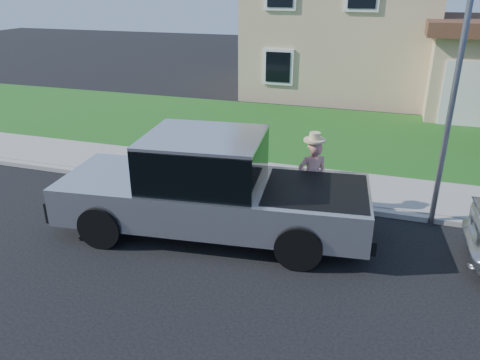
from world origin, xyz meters
The scene contains 8 objects.
ground centered at (0.00, 0.00, 0.00)m, with size 80.00×80.00×0.00m, color black.
curb centered at (1.00, 2.90, 0.06)m, with size 40.00×0.20×0.12m, color gray.
sidewalk centered at (1.00, 4.00, 0.07)m, with size 40.00×2.00×0.15m, color gray.
lawn centered at (1.00, 8.50, 0.05)m, with size 40.00×7.00×0.10m, color #1D5117.
house centered at (1.31, 16.38, 3.17)m, with size 14.00×11.30×6.85m.
pickup_truck centered at (-0.82, 1.01, 0.99)m, with size 6.65×2.88×2.12m.
woman centered at (1.02, 2.42, 0.92)m, with size 0.76×0.64×1.95m.
street_lamp centered at (3.62, 2.70, 2.82)m, with size 0.25×0.64×4.94m.
Camera 1 is at (2.42, -7.14, 4.88)m, focal length 35.00 mm.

